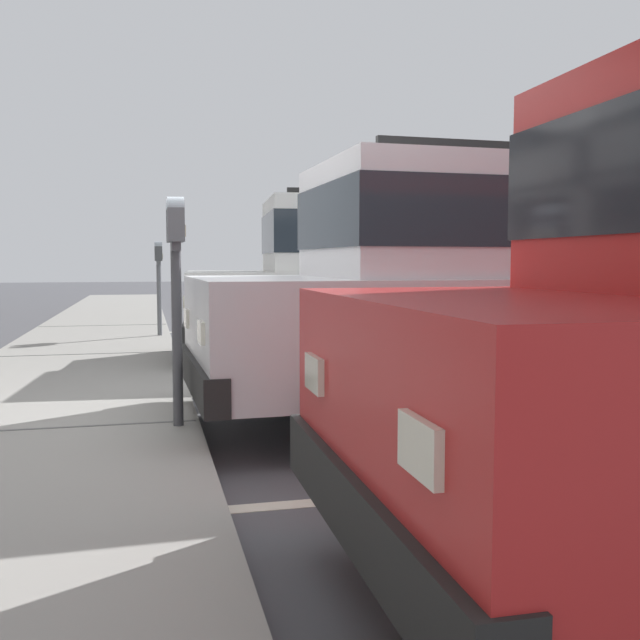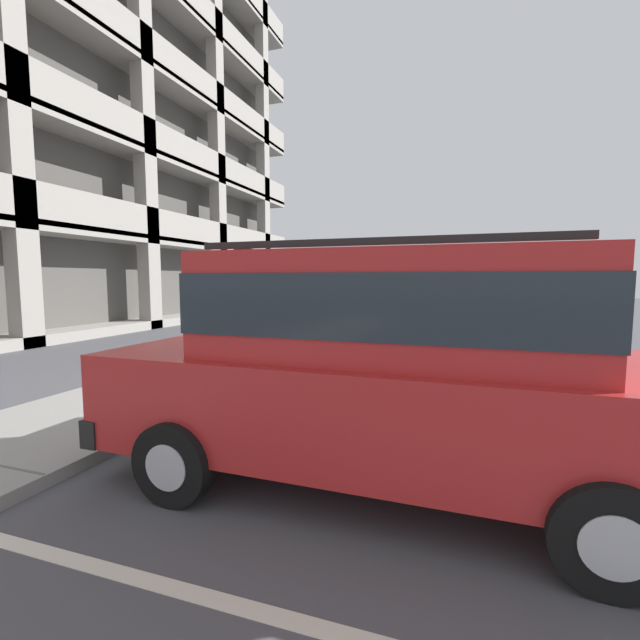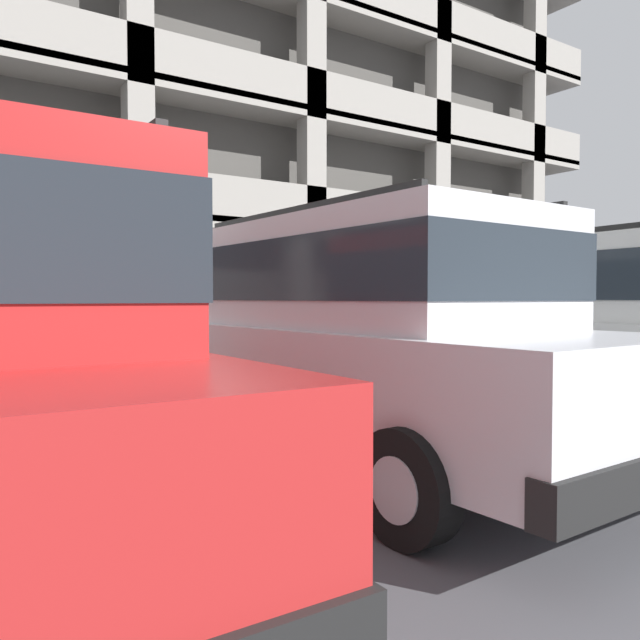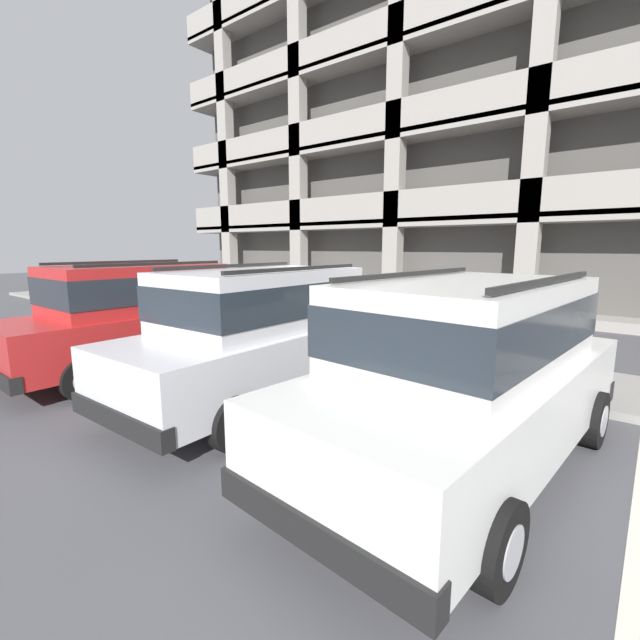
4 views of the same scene
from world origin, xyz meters
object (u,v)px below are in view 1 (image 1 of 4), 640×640
Objects in this scene: silver_suv at (502,282)px; parking_meter_near at (176,258)px; dark_hatchback at (387,275)px; parking_meter_far at (159,266)px.

parking_meter_near is (-0.13, 2.50, 0.18)m from silver_suv.
dark_hatchback is at bearing -39.10° from parking_meter_near.
dark_hatchback is 3.44× the size of parking_meter_far.
parking_meter_near is at bearing 145.47° from dark_hatchback.
dark_hatchback is at bearing -3.66° from silver_suv.
silver_suv is at bearing -157.45° from parking_meter_far.
parking_meter_far is at bearing 21.17° from silver_suv.
parking_meter_near reaches higher than parking_meter_far.
dark_hatchback is 3.95m from parking_meter_far.
silver_suv reaches higher than parking_meter_far.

